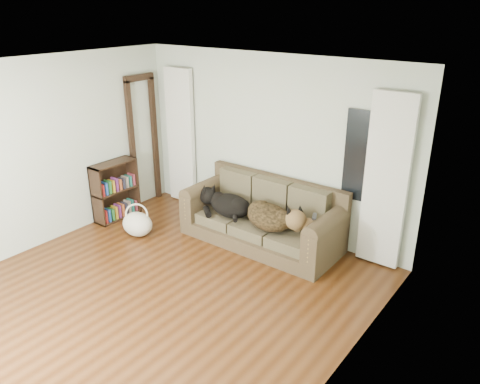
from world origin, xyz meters
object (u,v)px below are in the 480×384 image
Objects in this scene: dog_black_lab at (228,205)px; bookshelf at (115,188)px; dog_shepherd at (272,219)px; tote_bag at (138,225)px; sofa at (261,214)px.

bookshelf reaches higher than dog_black_lab.
bookshelf reaches higher than dog_shepherd.
bookshelf is at bearing -146.81° from dog_black_lab.
tote_bag is (-1.84, -0.81, -0.33)m from dog_shepherd.
tote_bag is at bearing -127.48° from dog_black_lab.
dog_shepherd is at bearing -21.95° from sofa.
dog_black_lab is 1.90m from bookshelf.
sofa is 2.44× the size of bookshelf.
tote_bag is at bearing 47.34° from dog_shepherd.
dog_black_lab is (-0.52, -0.11, 0.03)m from sofa.
tote_bag is at bearing -10.89° from bookshelf.
dog_black_lab is at bearing 24.05° from bookshelf.
tote_bag is (-1.59, -0.91, -0.29)m from sofa.
bookshelf reaches higher than tote_bag.
bookshelf is (-0.74, 0.23, 0.34)m from tote_bag.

